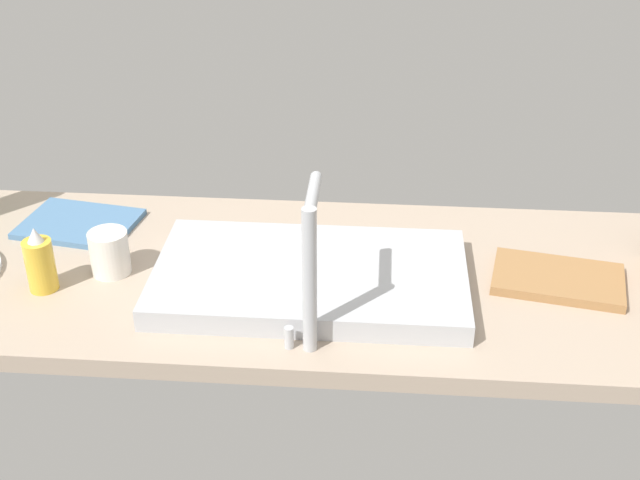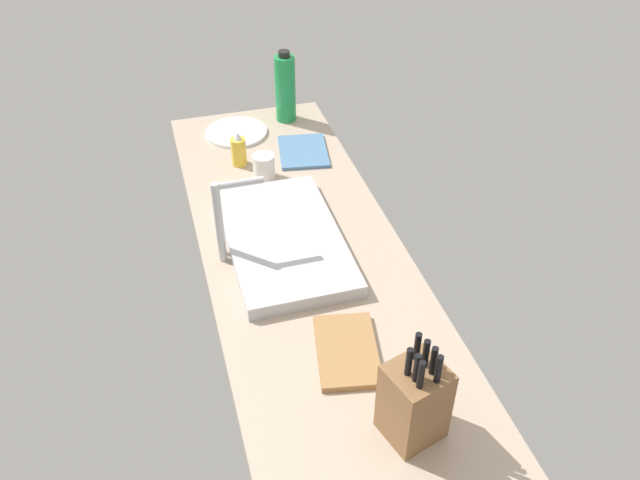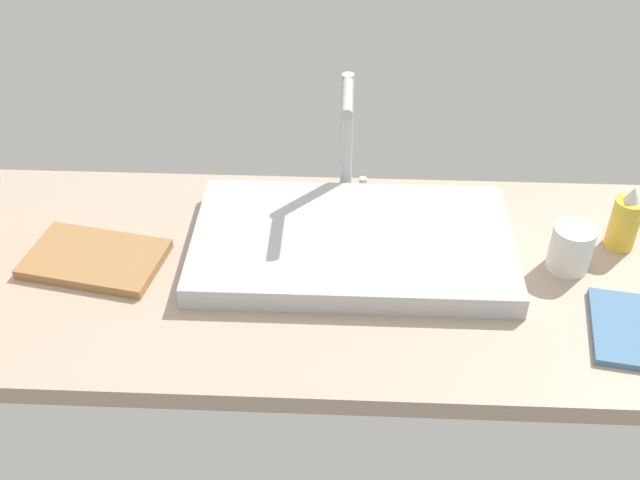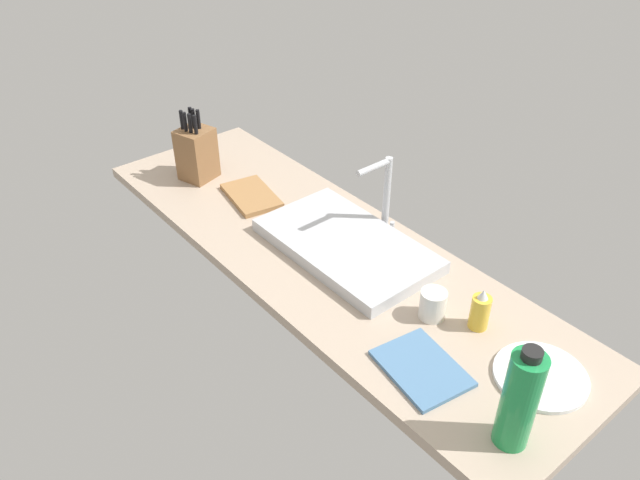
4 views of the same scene
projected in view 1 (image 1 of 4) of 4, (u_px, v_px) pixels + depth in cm
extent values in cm
cube|color=tan|center=(340.00, 282.00, 161.69)|extent=(187.07, 58.93, 3.50)
cube|color=#B7BABF|center=(310.00, 278.00, 155.86)|extent=(57.37, 32.80, 4.18)
cylinder|color=#B7BABF|center=(310.00, 282.00, 134.22)|extent=(2.40, 2.40, 26.32)
cylinder|color=#B7BABF|center=(313.00, 195.00, 133.85)|extent=(2.00, 13.24, 2.00)
cylinder|color=#B7BABF|center=(289.00, 338.00, 140.04)|extent=(1.60, 1.60, 4.00)
cube|color=#9E7042|center=(558.00, 278.00, 157.80)|extent=(26.11, 18.96, 1.80)
cylinder|color=gold|center=(40.00, 265.00, 154.04)|extent=(5.33, 5.33, 10.00)
cone|color=silver|center=(34.00, 235.00, 150.84)|extent=(2.93, 2.93, 2.80)
cube|color=teal|center=(79.00, 224.00, 176.69)|extent=(25.30, 20.50, 1.20)
cylinder|color=silver|center=(110.00, 253.00, 159.36)|extent=(7.40, 7.40, 8.55)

